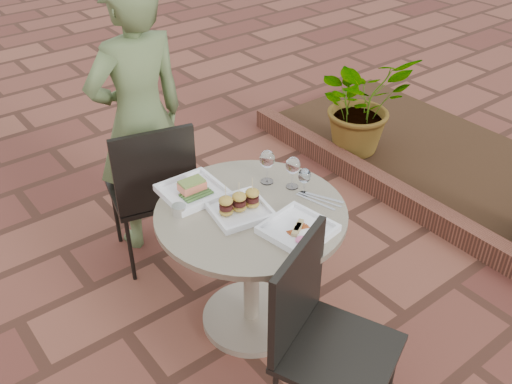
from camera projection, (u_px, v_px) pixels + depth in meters
ground at (236, 343)px, 2.93m from camera, size 60.00×60.00×0.00m
cafe_table at (251, 251)px, 2.78m from camera, size 0.90×0.90×0.73m
chair_far at (153, 185)px, 3.15m from camera, size 0.53×0.53×0.93m
chair_near at (319, 328)px, 2.29m from camera, size 0.58×0.58×0.93m
diner at (140, 120)px, 3.21m from camera, size 0.60×0.40×1.63m
plate_salmon at (193, 190)px, 2.74m from camera, size 0.29×0.29×0.08m
plate_sliders at (239, 206)px, 2.61m from camera, size 0.30×0.30×0.17m
plate_tuna at (298, 229)px, 2.50m from camera, size 0.31×0.31×0.03m
wine_glass_right at (304, 176)px, 2.69m from camera, size 0.06×0.06×0.15m
wine_glass_mid at (267, 160)px, 2.77m from camera, size 0.08×0.08×0.18m
wine_glass_far at (293, 166)px, 2.74m from camera, size 0.07×0.07×0.17m
steel_ramekin at (179, 210)px, 2.60m from camera, size 0.08×0.08×0.05m
cutlery_set at (320, 200)px, 2.71m from camera, size 0.18×0.25×0.00m
planter_curb at (399, 195)px, 3.89m from camera, size 0.12×3.00×0.15m
mulch_bed at (459, 168)px, 4.27m from camera, size 1.30×3.00×0.06m
potted_plant_a at (362, 103)px, 4.24m from camera, size 0.82×0.75×0.78m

